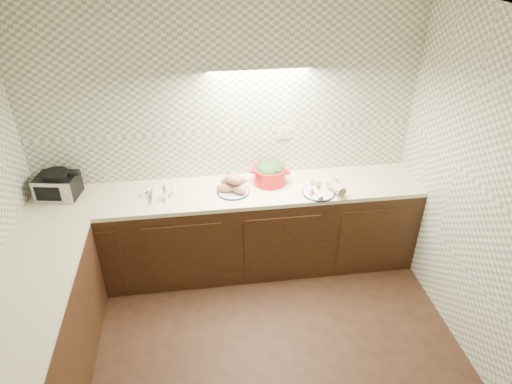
{
  "coord_description": "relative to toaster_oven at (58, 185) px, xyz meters",
  "views": [
    {
      "loc": [
        -0.25,
        -2.09,
        3.11
      ],
      "look_at": [
        0.22,
        1.25,
        1.02
      ],
      "focal_mm": 32.0,
      "sensor_mm": 36.0,
      "label": 1
    }
  ],
  "objects": [
    {
      "name": "room",
      "position": [
        1.52,
        -1.62,
        0.61
      ],
      "size": [
        3.6,
        3.6,
        2.6
      ],
      "color": "black",
      "rests_on": "ground"
    },
    {
      "name": "parsnip_pile",
      "position": [
        0.82,
        -0.09,
        -0.09
      ],
      "size": [
        0.42,
        0.35,
        0.07
      ],
      "color": "beige",
      "rests_on": "counter"
    },
    {
      "name": "veg_plate",
      "position": [
        2.4,
        -0.25,
        -0.07
      ],
      "size": [
        0.37,
        0.34,
        0.14
      ],
      "rotation": [
        0.0,
        0.0,
        0.12
      ],
      "color": "#161C3E",
      "rests_on": "counter"
    },
    {
      "name": "sweet_potato_plate",
      "position": [
        1.56,
        -0.14,
        -0.04
      ],
      "size": [
        0.31,
        0.3,
        0.18
      ],
      "rotation": [
        0.0,
        0.0,
        -0.28
      ],
      "color": "#161C3E",
      "rests_on": "counter"
    },
    {
      "name": "onion_bowl",
      "position": [
        1.57,
        0.0,
        -0.07
      ],
      "size": [
        0.16,
        0.16,
        0.12
      ],
      "color": "black",
      "rests_on": "counter"
    },
    {
      "name": "toaster_oven",
      "position": [
        0.0,
        0.0,
        0.0
      ],
      "size": [
        0.39,
        0.33,
        0.25
      ],
      "rotation": [
        0.0,
        0.0,
        -0.18
      ],
      "color": "black",
      "rests_on": "counter"
    },
    {
      "name": "counter",
      "position": [
        0.84,
        -0.93,
        -0.57
      ],
      "size": [
        3.6,
        3.6,
        0.9
      ],
      "color": "black",
      "rests_on": "ground"
    },
    {
      "name": "dutch_oven",
      "position": [
        1.92,
        -0.02,
        -0.01
      ],
      "size": [
        0.38,
        0.36,
        0.21
      ],
      "rotation": [
        0.0,
        0.0,
        -0.2
      ],
      "color": "red",
      "rests_on": "counter"
    }
  ]
}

